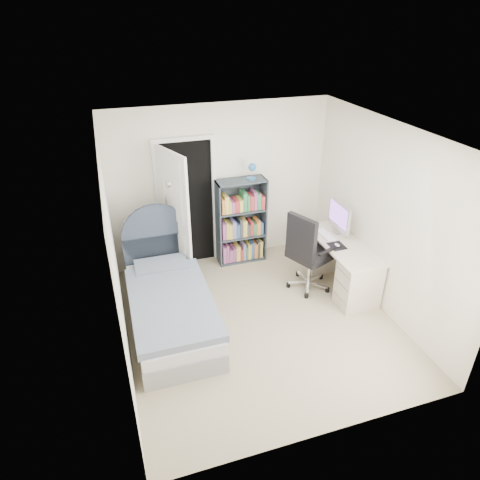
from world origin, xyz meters
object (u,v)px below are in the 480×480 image
object	(u,v)px
desk	(340,262)
floor_lamp	(171,240)
bed	(170,303)
office_chair	(307,249)
nightstand	(154,259)
bookcase	(241,225)

from	to	relation	value
desk	floor_lamp	bearing A→B (deg)	156.91
bed	office_chair	world-z (taller)	bed
bed	nightstand	world-z (taller)	bed
nightstand	bed	bearing A→B (deg)	-87.10
office_chair	nightstand	bearing A→B (deg)	156.13
nightstand	floor_lamp	distance (m)	0.40
bed	floor_lamp	xyz separation A→B (m)	(0.23, 1.07, 0.35)
bed	bookcase	bearing A→B (deg)	41.86
bed	floor_lamp	bearing A→B (deg)	77.90
nightstand	bookcase	xyz separation A→B (m)	(1.43, 0.19, 0.27)
bed	desk	distance (m)	2.53
floor_lamp	desk	size ratio (longest dim) A/B	1.08
nightstand	office_chair	xyz separation A→B (m)	(2.05, -0.91, 0.31)
desk	office_chair	xyz separation A→B (m)	(-0.53, 0.05, 0.28)
bookcase	office_chair	distance (m)	1.26
bed	floor_lamp	size ratio (longest dim) A/B	1.34
floor_lamp	bookcase	bearing A→B (deg)	8.30
bed	bookcase	distance (m)	1.88
bookcase	office_chair	size ratio (longest dim) A/B	1.34
desk	office_chair	bearing A→B (deg)	174.66
bookcase	office_chair	bearing A→B (deg)	-60.58
bed	office_chair	bearing A→B (deg)	3.94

